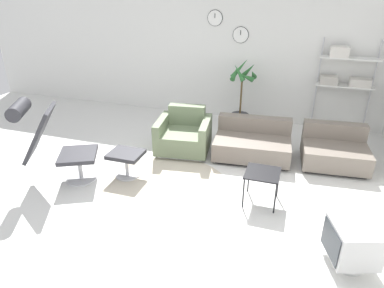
{
  "coord_description": "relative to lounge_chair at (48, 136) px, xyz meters",
  "views": [
    {
      "loc": [
        1.45,
        -3.92,
        2.65
      ],
      "look_at": [
        0.05,
        0.32,
        0.55
      ],
      "focal_mm": 32.0,
      "sensor_mm": 36.0,
      "label": 1
    }
  ],
  "objects": [
    {
      "name": "ottoman",
      "position": [
        0.93,
        0.47,
        -0.43
      ],
      "size": [
        0.49,
        0.41,
        0.4
      ],
      "color": "#BCBCC1",
      "rests_on": "ground_plane"
    },
    {
      "name": "couch_low",
      "position": [
        2.61,
        1.71,
        -0.5
      ],
      "size": [
        1.29,
        0.93,
        0.61
      ],
      "rotation": [
        0.0,
        0.0,
        3.23
      ],
      "color": "black",
      "rests_on": "ground_plane"
    },
    {
      "name": "side_table",
      "position": [
        2.93,
        0.41,
        -0.33
      ],
      "size": [
        0.44,
        0.44,
        0.45
      ],
      "color": "black",
      "rests_on": "ground_plane"
    },
    {
      "name": "potted_plant",
      "position": [
        2.16,
        3.01,
        -0.2
      ],
      "size": [
        0.54,
        0.53,
        1.35
      ],
      "color": "#333338",
      "rests_on": "ground_plane"
    },
    {
      "name": "round_rug",
      "position": [
        1.57,
        0.34,
        -0.73
      ],
      "size": [
        1.88,
        1.88,
        0.01
      ],
      "color": "#BCB29E",
      "rests_on": "ground_plane"
    },
    {
      "name": "armchair_red",
      "position": [
        1.45,
        1.56,
        -0.45
      ],
      "size": [
        0.98,
        0.93,
        0.73
      ],
      "rotation": [
        0.0,
        0.0,
        3.28
      ],
      "color": "silver",
      "rests_on": "ground_plane"
    },
    {
      "name": "couch_second",
      "position": [
        3.89,
        1.84,
        -0.5
      ],
      "size": [
        1.05,
        0.91,
        0.61
      ],
      "rotation": [
        0.0,
        0.0,
        3.23
      ],
      "color": "black",
      "rests_on": "ground_plane"
    },
    {
      "name": "crt_television",
      "position": [
        3.95,
        -0.45,
        -0.46
      ],
      "size": [
        0.56,
        0.58,
        0.5
      ],
      "rotation": [
        0.0,
        0.0,
        1.89
      ],
      "color": "#B7B7B7",
      "rests_on": "ground_plane"
    },
    {
      "name": "shelf_unit",
      "position": [
        3.97,
        3.28,
        0.46
      ],
      "size": [
        1.02,
        0.28,
        1.77
      ],
      "color": "#BCBCC1",
      "rests_on": "ground_plane"
    },
    {
      "name": "ground_plane",
      "position": [
        1.81,
        0.41,
        -0.73
      ],
      "size": [
        12.0,
        12.0,
        0.0
      ],
      "primitive_type": "plane",
      "color": "silver"
    },
    {
      "name": "lounge_chair",
      "position": [
        0.0,
        0.0,
        0.0
      ],
      "size": [
        1.15,
        0.93,
        1.23
      ],
      "rotation": [
        0.0,
        0.0,
        -1.1
      ],
      "color": "#BCBCC1",
      "rests_on": "ground_plane"
    },
    {
      "name": "wall_back",
      "position": [
        1.81,
        3.49,
        0.67
      ],
      "size": [
        12.0,
        0.09,
        2.8
      ],
      "color": "silver",
      "rests_on": "ground_plane"
    }
  ]
}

